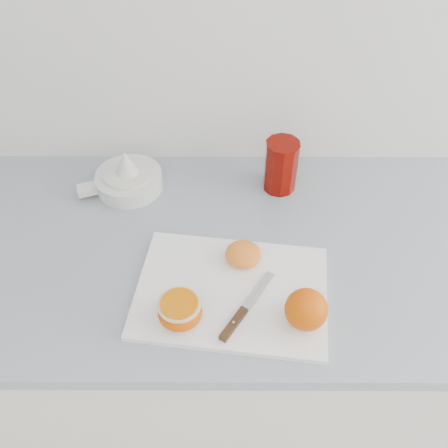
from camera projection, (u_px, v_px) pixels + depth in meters
name	position (u px, v px, depth m)	size (l,w,h in m)	color
counter	(210.00, 350.00, 1.39)	(2.55, 0.64, 0.89)	white
cutting_board	(231.00, 292.00, 0.98)	(0.37, 0.26, 0.01)	white
whole_orange	(306.00, 310.00, 0.89)	(0.08, 0.08, 0.08)	#E45504
half_orange	(180.00, 311.00, 0.91)	(0.08, 0.08, 0.05)	#E45504
squeezed_shell	(243.00, 254.00, 1.02)	(0.07, 0.07, 0.03)	orange
paring_knife	(238.00, 318.00, 0.92)	(0.11, 0.16, 0.01)	#3F2415
citrus_juicer	(128.00, 178.00, 1.18)	(0.20, 0.16, 0.11)	white
red_tumbler	(281.00, 167.00, 1.16)	(0.08, 0.08, 0.13)	#6F0700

